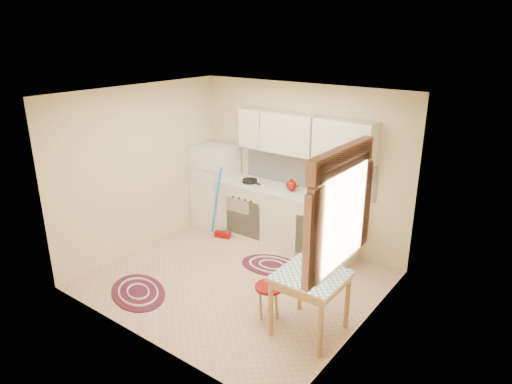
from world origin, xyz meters
TOP-DOWN VIEW (x-y plane):
  - room_shell at (0.16, 0.24)m, footprint 3.64×3.60m
  - fridge at (-1.47, 1.25)m, footprint 0.65×0.60m
  - broom at (-1.02, 0.90)m, footprint 0.30×0.19m
  - base_cabinets at (-0.05, 1.30)m, footprint 2.25×0.60m
  - countertop at (-0.05, 1.30)m, footprint 2.27×0.62m
  - frying_pan at (-0.73, 1.25)m, footprint 0.29×0.29m
  - red_kettle at (0.03, 1.30)m, footprint 0.19×0.18m
  - red_canister at (0.37, 1.30)m, footprint 0.11×0.11m
  - table at (1.37, -0.40)m, footprint 0.72×0.72m
  - stool at (0.85, -0.44)m, footprint 0.45×0.45m
  - coffee_pot at (1.49, -0.28)m, footprint 0.17×0.15m
  - mug at (1.36, -0.50)m, footprint 0.10×0.10m
  - rug_center at (0.17, 0.59)m, footprint 1.02×0.78m
  - rug_left at (-0.82, -1.03)m, footprint 1.16×0.99m

SIDE VIEW (x-z plane):
  - rug_center at x=0.17m, z-range 0.00..0.02m
  - rug_left at x=-0.82m, z-range 0.00..0.02m
  - stool at x=0.85m, z-range 0.00..0.42m
  - table at x=1.37m, z-range 0.00..0.72m
  - base_cabinets at x=-0.05m, z-range 0.00..0.88m
  - broom at x=-1.02m, z-range 0.00..1.20m
  - fridge at x=-1.47m, z-range 0.00..1.40m
  - mug at x=1.36m, z-range 0.72..0.82m
  - coffee_pot at x=1.49m, z-range 0.72..1.01m
  - countertop at x=-0.05m, z-range 0.88..0.92m
  - frying_pan at x=-0.73m, z-range 0.92..0.97m
  - red_canister at x=0.37m, z-range 0.92..1.08m
  - red_kettle at x=0.03m, z-range 0.92..1.10m
  - room_shell at x=0.16m, z-range 0.34..2.86m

